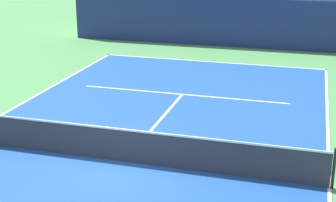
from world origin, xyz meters
TOP-DOWN VIEW (x-y plane):
  - ground_plane at (0.00, 0.00)m, footprint 80.00×80.00m
  - court_surface at (0.00, 0.00)m, footprint 11.00×24.00m
  - baseline_far at (0.00, 11.95)m, footprint 11.00×0.10m
  - sideline_right at (5.45, 0.00)m, footprint 0.10×24.00m
  - service_line_far at (0.00, 6.40)m, footprint 8.26×0.10m
  - centre_service_line at (0.00, 3.20)m, footprint 0.10×6.40m
  - back_wall at (0.00, 15.86)m, footprint 18.12×0.30m
  - stands_tier_lower at (0.00, 17.21)m, footprint 18.12×2.40m
  - stands_tier_upper at (0.00, 19.61)m, footprint 18.12×2.40m
  - tennis_net at (0.00, 0.00)m, footprint 11.08×0.08m

SIDE VIEW (x-z plane):
  - ground_plane at x=0.00m, z-range 0.00..0.00m
  - court_surface at x=0.00m, z-range 0.00..0.01m
  - baseline_far at x=0.00m, z-range 0.01..0.01m
  - sideline_right at x=5.45m, z-range 0.01..0.01m
  - service_line_far at x=0.00m, z-range 0.01..0.01m
  - centre_service_line at x=0.00m, z-range 0.01..0.01m
  - tennis_net at x=0.00m, z-range -0.03..1.04m
  - back_wall at x=0.00m, z-range 0.00..2.71m
  - stands_tier_lower at x=0.00m, z-range 0.00..2.99m
  - stands_tier_upper at x=0.00m, z-range 0.00..4.07m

